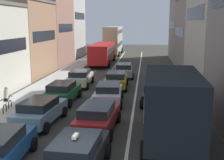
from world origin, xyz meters
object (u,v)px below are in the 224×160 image
at_px(removalist_box_truck, 171,104).
at_px(wagon_left_lane_second, 40,111).
at_px(taxi_centre_lane_front, 77,154).
at_px(coupe_centre_lane_fourth, 116,79).
at_px(sedan_centre_lane_fifth, 124,70).
at_px(cyclist_on_sidewalk, 7,100).
at_px(wagon_right_lane_far, 158,79).
at_px(bus_mid_queue_primary, 103,52).
at_px(bus_far_queue_secondary, 113,39).
at_px(sedan_left_lane_third, 62,92).
at_px(sedan_left_lane_fourth, 80,78).
at_px(sedan_centre_lane_second, 98,116).
at_px(hatchback_centre_lane_third, 109,93).
at_px(sedan_right_lane_behind_truck, 156,93).

xyz_separation_m(removalist_box_truck, wagon_left_lane_second, (-7.24, 1.89, -1.18)).
distance_m(removalist_box_truck, taxi_centre_lane_front, 5.31).
height_order(coupe_centre_lane_fourth, sedan_centre_lane_fifth, same).
distance_m(wagon_left_lane_second, sedan_centre_lane_fifth, 15.91).
relative_size(wagon_left_lane_second, cyclist_on_sidewalk, 2.56).
bearing_deg(wagon_right_lane_far, bus_mid_queue_primary, 29.66).
bearing_deg(wagon_right_lane_far, bus_far_queue_secondary, 18.28).
bearing_deg(wagon_right_lane_far, coupe_centre_lane_fourth, 100.51).
bearing_deg(sedan_centre_lane_fifth, sedan_left_lane_third, 156.99).
bearing_deg(wagon_left_lane_second, sedan_left_lane_fourth, 3.67).
xyz_separation_m(sedan_centre_lane_second, hatchback_centre_lane_third, (-0.09, 5.53, 0.00)).
bearing_deg(wagon_left_lane_second, sedan_centre_lane_fifth, -9.61).
relative_size(sedan_centre_lane_fifth, wagon_right_lane_far, 1.00).
bearing_deg(wagon_right_lane_far, sedan_right_lane_behind_truck, -179.38).
xyz_separation_m(taxi_centre_lane_front, bus_far_queue_secondary, (-3.34, 43.28, 2.03)).
distance_m(taxi_centre_lane_front, coupe_centre_lane_fourth, 15.39).
bearing_deg(sedan_centre_lane_fifth, cyclist_on_sidewalk, 150.17).
bearing_deg(bus_far_queue_secondary, coupe_centre_lane_fourth, -173.38).
height_order(sedan_left_lane_fourth, bus_far_queue_secondary, bus_far_queue_secondary).
relative_size(wagon_right_lane_far, bus_far_queue_secondary, 0.42).
height_order(removalist_box_truck, sedan_left_lane_third, removalist_box_truck).
xyz_separation_m(hatchback_centre_lane_third, wagon_right_lane_far, (3.73, 5.57, 0.00)).
xyz_separation_m(bus_mid_queue_primary, cyclist_on_sidewalk, (-2.91, -23.34, -0.91)).
bearing_deg(cyclist_on_sidewalk, bus_far_queue_secondary, -12.35).
bearing_deg(sedan_left_lane_third, taxi_centre_lane_front, -160.15).
bearing_deg(wagon_left_lane_second, cyclist_on_sidewalk, 60.73).
bearing_deg(bus_mid_queue_primary, sedan_right_lane_behind_truck, -161.85).
distance_m(coupe_centre_lane_fourth, sedan_centre_lane_fifth, 5.49).
xyz_separation_m(wagon_left_lane_second, sedan_left_lane_third, (-0.05, 4.81, 0.00)).
xyz_separation_m(taxi_centre_lane_front, wagon_left_lane_second, (-3.44, 5.40, -0.00)).
xyz_separation_m(sedan_left_lane_third, bus_mid_queue_primary, (0.01, 20.45, 0.96)).
height_order(hatchback_centre_lane_third, bus_far_queue_secondary, bus_far_queue_secondary).
xyz_separation_m(coupe_centre_lane_fourth, wagon_right_lane_far, (3.69, 0.42, 0.00)).
bearing_deg(sedan_centre_lane_second, wagon_left_lane_second, 82.34).
relative_size(coupe_centre_lane_fourth, cyclist_on_sidewalk, 2.52).
bearing_deg(sedan_centre_lane_second, coupe_centre_lane_fourth, 3.61).
bearing_deg(sedan_centre_lane_second, wagon_right_lane_far, -14.81).
distance_m(sedan_right_lane_behind_truck, bus_mid_queue_primary, 21.24).
height_order(hatchback_centre_lane_third, sedan_left_lane_fourth, same).
bearing_deg(bus_far_queue_secondary, sedan_left_lane_fourth, 179.63).
relative_size(sedan_centre_lane_second, coupe_centre_lane_fourth, 1.01).
bearing_deg(sedan_left_lane_fourth, wagon_right_lane_far, -91.90).
bearing_deg(cyclist_on_sidewalk, taxi_centre_lane_front, -146.38).
bearing_deg(bus_far_queue_secondary, cyclist_on_sidewalk, 174.97).
height_order(sedan_centre_lane_second, hatchback_centre_lane_third, same).
distance_m(sedan_centre_lane_second, cyclist_on_sidewalk, 6.93).
relative_size(wagon_left_lane_second, hatchback_centre_lane_third, 1.00).
xyz_separation_m(sedan_centre_lane_second, bus_far_queue_secondary, (-3.38, 38.55, 2.03)).
relative_size(wagon_left_lane_second, sedan_centre_lane_fifth, 1.00).
bearing_deg(sedan_centre_lane_second, removalist_box_truck, -104.54).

